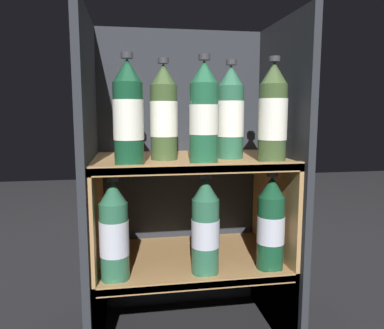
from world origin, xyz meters
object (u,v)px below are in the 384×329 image
(bottle_upper_front_0, at_px, (128,115))
(bottle_upper_back_1, at_px, (230,114))
(bottle_lower_front_0, at_px, (114,233))
(bottle_upper_front_1, at_px, (204,114))
(bottle_lower_front_1, at_px, (205,228))
(bottle_upper_front_2, at_px, (273,115))
(bottle_lower_front_2, at_px, (271,225))
(bottle_upper_back_0, at_px, (164,114))

(bottle_upper_front_0, xyz_separation_m, bottle_upper_back_1, (0.29, 0.08, -0.00))
(bottle_upper_front_0, distance_m, bottle_lower_front_0, 0.31)
(bottle_upper_front_1, height_order, bottle_lower_front_1, bottle_upper_front_1)
(bottle_upper_front_1, relative_size, bottle_upper_back_1, 1.00)
(bottle_upper_front_2, bearing_deg, bottle_lower_front_2, 0.00)
(bottle_upper_back_1, bearing_deg, bottle_upper_front_2, -42.09)
(bottle_upper_front_0, bearing_deg, bottle_lower_front_2, 0.00)
(bottle_upper_front_0, relative_size, bottle_upper_back_0, 1.00)
(bottle_upper_front_2, xyz_separation_m, bottle_upper_back_0, (-0.28, 0.08, 0.00))
(bottle_lower_front_1, bearing_deg, bottle_lower_front_2, 0.00)
(bottle_upper_back_0, bearing_deg, bottle_upper_front_1, -41.18)
(bottle_upper_front_0, height_order, bottle_lower_front_2, bottle_upper_front_0)
(bottle_upper_front_1, bearing_deg, bottle_lower_front_1, -0.00)
(bottle_upper_front_0, bearing_deg, bottle_lower_front_1, -0.00)
(bottle_upper_back_1, xyz_separation_m, bottle_lower_front_2, (0.10, -0.08, -0.30))
(bottle_lower_front_0, distance_m, bottle_lower_front_1, 0.24)
(bottle_upper_front_1, height_order, bottle_upper_front_2, same)
(bottle_upper_front_2, height_order, bottle_lower_front_2, bottle_upper_front_2)
(bottle_lower_front_0, bearing_deg, bottle_upper_back_0, 31.07)
(bottle_upper_back_1, relative_size, bottle_lower_front_0, 1.00)
(bottle_upper_back_0, height_order, bottle_lower_front_0, bottle_upper_back_0)
(bottle_upper_back_0, height_order, bottle_upper_back_1, same)
(bottle_upper_front_1, height_order, bottle_upper_back_1, same)
(bottle_upper_front_1, distance_m, bottle_lower_front_1, 0.30)
(bottle_upper_front_0, relative_size, bottle_upper_front_1, 1.00)
(bottle_upper_front_1, height_order, bottle_upper_back_0, same)
(bottle_lower_front_2, bearing_deg, bottle_lower_front_0, -180.00)
(bottle_upper_front_0, relative_size, bottle_upper_back_1, 1.00)
(bottle_lower_front_0, bearing_deg, bottle_lower_front_2, 0.00)
(bottle_upper_front_0, bearing_deg, bottle_upper_front_1, 0.00)
(bottle_lower_front_0, bearing_deg, bottle_upper_front_0, 0.00)
(bottle_upper_front_2, height_order, bottle_lower_front_1, bottle_upper_front_2)
(bottle_upper_back_1, height_order, bottle_lower_front_1, bottle_upper_back_1)
(bottle_upper_front_0, height_order, bottle_lower_front_1, bottle_upper_front_0)
(bottle_upper_back_1, relative_size, bottle_lower_front_1, 1.00)
(bottle_upper_front_0, distance_m, bottle_upper_front_2, 0.38)
(bottle_upper_front_2, height_order, bottle_upper_back_1, same)
(bottle_upper_front_0, bearing_deg, bottle_upper_front_2, 0.00)
(bottle_upper_front_2, distance_m, bottle_upper_back_1, 0.13)
(bottle_upper_back_1, height_order, bottle_lower_front_2, bottle_upper_back_1)
(bottle_upper_back_0, xyz_separation_m, bottle_lower_front_0, (-0.14, -0.08, -0.30))
(bottle_upper_back_0, xyz_separation_m, bottle_upper_back_1, (0.19, 0.00, -0.00))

